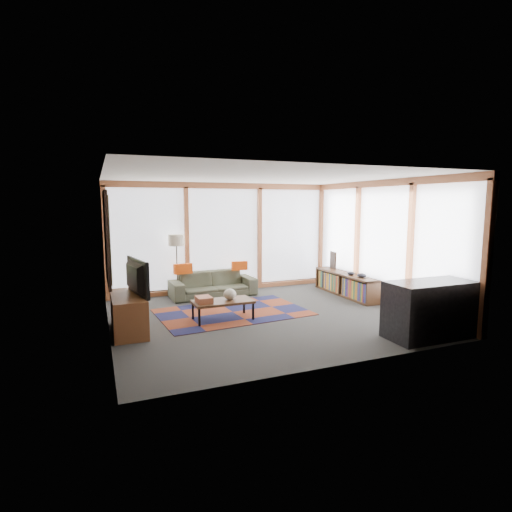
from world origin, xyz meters
name	(u,v)px	position (x,y,z in m)	size (l,w,h in m)	color
ground	(264,316)	(0.00, 0.00, 0.00)	(5.50, 5.50, 0.00)	#282826
room_envelope	(276,232)	(0.49, 0.56, 1.54)	(5.52, 5.02, 2.62)	#473F34
rug	(233,312)	(-0.46, 0.47, 0.01)	(2.82, 1.81, 0.01)	maroon
sofa	(213,284)	(-0.44, 1.95, 0.28)	(1.94, 0.76, 0.57)	#3B402F
pillow_left	(183,269)	(-1.12, 1.96, 0.68)	(0.41, 0.12, 0.23)	#D74B0F
pillow_right	(240,266)	(0.22, 1.97, 0.67)	(0.37, 0.11, 0.20)	#D74B0F
floor_lamp	(177,266)	(-1.22, 2.12, 0.72)	(0.36, 0.36, 1.43)	black
coffee_table	(223,310)	(-0.79, 0.06, 0.18)	(1.09, 0.54, 0.36)	#381F16
book_stack	(204,300)	(-1.15, 0.04, 0.42)	(0.26, 0.33, 0.11)	brown
vase	(230,294)	(-0.65, 0.08, 0.46)	(0.23, 0.23, 0.20)	beige
bookshelf	(345,284)	(2.43, 0.88, 0.26)	(0.38, 2.07, 0.52)	#381F16
bowl_a	(362,275)	(2.44, 0.30, 0.57)	(0.20, 0.20, 0.10)	black
bowl_b	(351,273)	(2.41, 0.65, 0.56)	(0.17, 0.17, 0.08)	black
shelf_picture	(333,260)	(2.53, 1.58, 0.73)	(0.04, 0.32, 0.42)	black
tv_console	(129,313)	(-2.44, 0.00, 0.31)	(0.52, 1.25, 0.62)	brown
television	(131,277)	(-2.37, -0.05, 0.92)	(1.04, 0.14, 0.60)	black
bar_counter	(430,309)	(1.98, -2.07, 0.45)	(1.42, 0.66, 0.90)	black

